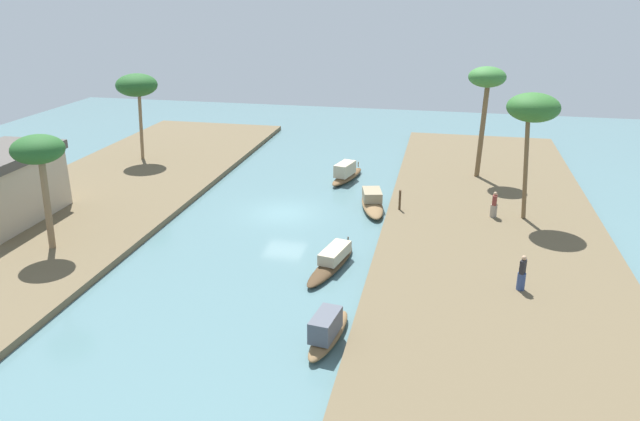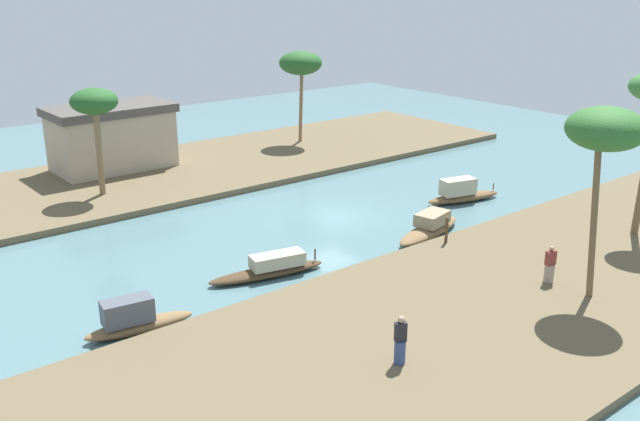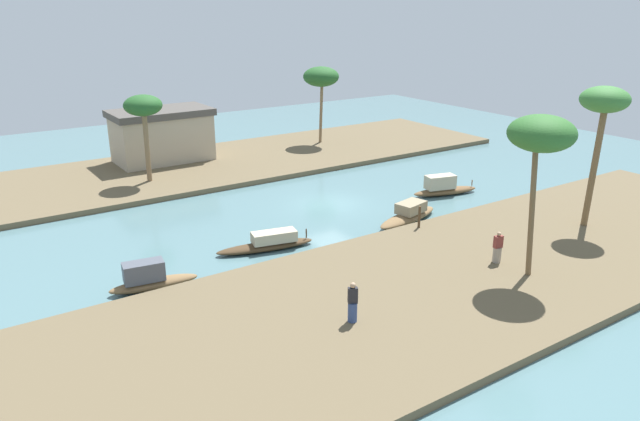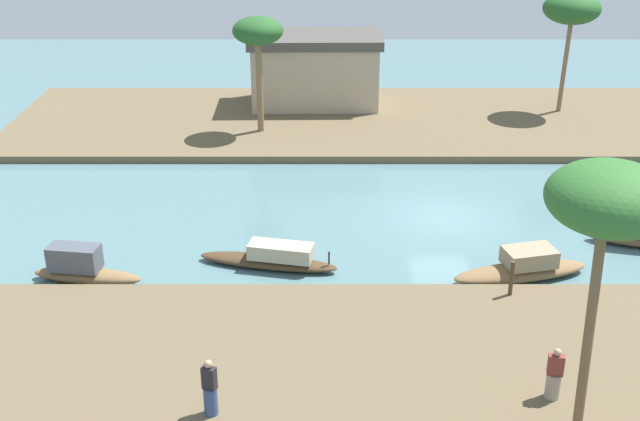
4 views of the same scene
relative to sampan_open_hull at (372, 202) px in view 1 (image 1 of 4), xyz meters
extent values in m
plane|color=slate|center=(-2.03, 5.20, -0.41)|extent=(68.79, 68.79, 0.00)
cube|color=brown|center=(-2.03, -7.23, -0.23)|extent=(43.93, 12.31, 0.36)
cube|color=brown|center=(-2.03, 17.63, -0.23)|extent=(43.93, 12.31, 0.36)
ellipsoid|color=brown|center=(-0.07, -0.02, -0.15)|extent=(5.15, 2.36, 0.52)
cube|color=gray|center=(0.20, 0.05, 0.41)|extent=(1.98, 1.49, 0.61)
ellipsoid|color=#47331E|center=(-9.05, 0.87, -0.21)|extent=(5.24, 2.08, 0.40)
cube|color=tan|center=(-8.57, 0.77, 0.27)|extent=(2.45, 1.35, 0.55)
cylinder|color=#47331E|center=(-6.84, 0.39, 0.20)|extent=(0.07, 0.07, 0.49)
ellipsoid|color=brown|center=(-15.31, -0.27, -0.17)|extent=(4.00, 1.46, 0.49)
cube|color=#4C515B|center=(-15.70, -0.21, 0.52)|extent=(1.86, 1.08, 0.88)
ellipsoid|color=brown|center=(5.47, 2.52, -0.17)|extent=(4.74, 2.10, 0.48)
cube|color=tan|center=(5.06, 2.62, 0.51)|extent=(2.13, 1.36, 0.89)
cylinder|color=brown|center=(7.45, 2.02, 0.21)|extent=(0.07, 0.07, 0.38)
cylinder|color=#33477A|center=(-10.00, -7.98, 0.35)|extent=(0.48, 0.48, 0.81)
cube|color=#232328|center=(-10.00, -7.98, 1.07)|extent=(0.42, 0.34, 0.64)
sphere|color=tan|center=(-10.00, -7.98, 1.50)|extent=(0.22, 0.22, 0.22)
cylinder|color=gray|center=(-0.90, -7.29, 0.32)|extent=(0.46, 0.46, 0.75)
cube|color=brown|center=(-0.90, -7.29, 0.99)|extent=(0.46, 0.30, 0.59)
sphere|color=tan|center=(-0.90, -7.29, 1.39)|extent=(0.20, 0.20, 0.20)
cylinder|color=#4C3823|center=(-0.84, -1.78, 0.56)|extent=(0.14, 0.14, 1.24)
cylinder|color=brown|center=(-0.75, -8.81, 2.91)|extent=(0.25, 0.66, 5.94)
ellipsoid|color=#2D6628|center=(-0.75, -8.81, 6.46)|extent=(2.89, 2.89, 1.59)
cylinder|color=brown|center=(7.16, -6.66, 3.20)|extent=(0.34, 0.50, 6.51)
ellipsoid|color=#387533|center=(7.16, -6.66, 6.95)|extent=(2.52, 2.52, 1.39)
cylinder|color=#7F6647|center=(-10.27, 15.33, 2.33)|extent=(0.34, 0.54, 4.77)
ellipsoid|color=#235623|center=(-10.27, 15.33, 5.22)|extent=(2.56, 2.56, 1.41)
cylinder|color=#7F6647|center=(6.38, 18.83, 2.52)|extent=(0.25, 0.52, 5.15)
ellipsoid|color=#235623|center=(6.38, 18.83, 5.71)|extent=(3.09, 3.09, 1.70)
cube|color=tan|center=(-7.45, 20.40, 1.70)|extent=(7.14, 4.18, 3.51)
camera|label=1|loc=(-35.44, -4.20, 12.79)|focal=33.81mm
camera|label=2|loc=(-24.17, -21.66, 11.71)|focal=39.19mm
camera|label=3|loc=(-22.38, -24.35, 11.72)|focal=33.36mm
camera|label=4|loc=(-7.16, -25.14, 13.45)|focal=45.33mm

